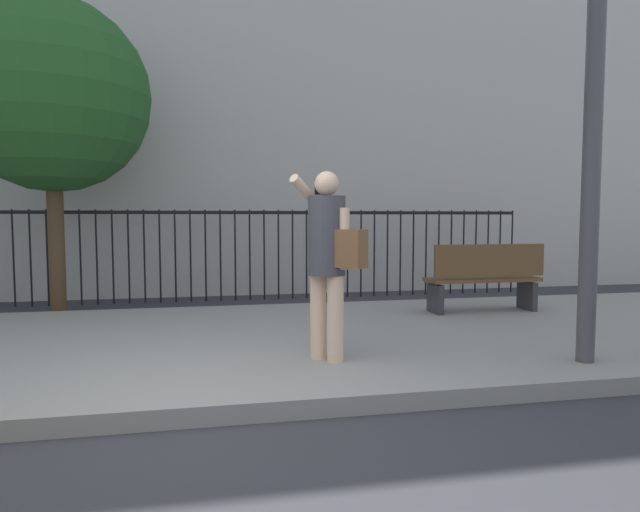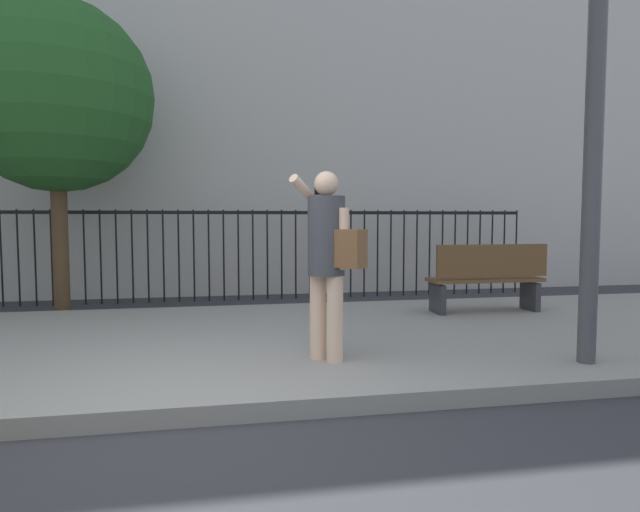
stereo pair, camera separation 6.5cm
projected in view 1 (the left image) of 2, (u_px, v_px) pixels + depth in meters
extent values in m
plane|color=#333338|center=(187.00, 429.00, 3.79)|extent=(60.00, 60.00, 0.00)
cube|color=gray|center=(194.00, 346.00, 5.93)|extent=(28.00, 4.40, 0.15)
cube|color=black|center=(197.00, 212.00, 9.44)|extent=(12.00, 0.04, 0.06)
cylinder|color=black|center=(13.00, 258.00, 8.90)|extent=(0.03, 0.03, 1.60)
cylinder|color=black|center=(31.00, 258.00, 8.95)|extent=(0.03, 0.03, 1.60)
cylinder|color=black|center=(47.00, 258.00, 9.00)|extent=(0.03, 0.03, 1.60)
cylinder|color=black|center=(64.00, 258.00, 9.06)|extent=(0.03, 0.03, 1.60)
cylinder|color=black|center=(80.00, 257.00, 9.11)|extent=(0.03, 0.03, 1.60)
cylinder|color=black|center=(97.00, 257.00, 9.16)|extent=(0.03, 0.03, 1.60)
cylinder|color=black|center=(113.00, 257.00, 9.21)|extent=(0.03, 0.03, 1.60)
cylinder|color=black|center=(129.00, 257.00, 9.26)|extent=(0.03, 0.03, 1.60)
cylinder|color=black|center=(144.00, 256.00, 9.31)|extent=(0.03, 0.03, 1.60)
cylinder|color=black|center=(160.00, 256.00, 9.37)|extent=(0.03, 0.03, 1.60)
cylinder|color=black|center=(175.00, 256.00, 9.42)|extent=(0.03, 0.03, 1.60)
cylinder|color=black|center=(191.00, 256.00, 9.47)|extent=(0.03, 0.03, 1.60)
cylinder|color=black|center=(206.00, 256.00, 9.52)|extent=(0.03, 0.03, 1.60)
cylinder|color=black|center=(221.00, 255.00, 9.57)|extent=(0.03, 0.03, 1.60)
cylinder|color=black|center=(235.00, 255.00, 9.62)|extent=(0.03, 0.03, 1.60)
cylinder|color=black|center=(250.00, 255.00, 9.68)|extent=(0.03, 0.03, 1.60)
cylinder|color=black|center=(264.00, 255.00, 9.73)|extent=(0.03, 0.03, 1.60)
cylinder|color=black|center=(278.00, 255.00, 9.78)|extent=(0.03, 0.03, 1.60)
cylinder|color=black|center=(293.00, 254.00, 9.83)|extent=(0.03, 0.03, 1.60)
cylinder|color=black|center=(307.00, 254.00, 9.88)|extent=(0.03, 0.03, 1.60)
cylinder|color=black|center=(320.00, 254.00, 9.93)|extent=(0.03, 0.03, 1.60)
cylinder|color=black|center=(334.00, 254.00, 9.99)|extent=(0.03, 0.03, 1.60)
cylinder|color=black|center=(348.00, 254.00, 10.04)|extent=(0.03, 0.03, 1.60)
cylinder|color=black|center=(361.00, 253.00, 10.09)|extent=(0.03, 0.03, 1.60)
cylinder|color=black|center=(374.00, 253.00, 10.14)|extent=(0.03, 0.03, 1.60)
cylinder|color=black|center=(387.00, 253.00, 10.19)|extent=(0.03, 0.03, 1.60)
cylinder|color=black|center=(400.00, 253.00, 10.24)|extent=(0.03, 0.03, 1.60)
cylinder|color=black|center=(413.00, 253.00, 10.30)|extent=(0.03, 0.03, 1.60)
cylinder|color=black|center=(426.00, 253.00, 10.35)|extent=(0.03, 0.03, 1.60)
cylinder|color=black|center=(439.00, 252.00, 10.40)|extent=(0.03, 0.03, 1.60)
cylinder|color=black|center=(451.00, 252.00, 10.45)|extent=(0.03, 0.03, 1.60)
cylinder|color=black|center=(463.00, 252.00, 10.50)|extent=(0.03, 0.03, 1.60)
cylinder|color=black|center=(476.00, 252.00, 10.55)|extent=(0.03, 0.03, 1.60)
cylinder|color=black|center=(488.00, 252.00, 10.61)|extent=(0.03, 0.03, 1.60)
cylinder|color=black|center=(500.00, 252.00, 10.66)|extent=(0.03, 0.03, 1.60)
cylinder|color=black|center=(512.00, 251.00, 10.71)|extent=(0.03, 0.03, 1.60)
cylinder|color=beige|center=(318.00, 316.00, 5.09)|extent=(0.15, 0.15, 0.79)
cylinder|color=beige|center=(335.00, 319.00, 4.96)|extent=(0.15, 0.15, 0.79)
cylinder|color=#3F3F47|center=(327.00, 236.00, 4.97)|extent=(0.48, 0.48, 0.72)
sphere|color=beige|center=(327.00, 184.00, 4.94)|extent=(0.22, 0.22, 0.22)
cylinder|color=beige|center=(310.00, 196.00, 5.07)|extent=(0.44, 0.39, 0.39)
cylinder|color=beige|center=(345.00, 239.00, 4.85)|extent=(0.09, 0.09, 0.55)
cube|color=black|center=(318.00, 187.00, 5.08)|extent=(0.05, 0.06, 0.15)
cube|color=brown|center=(350.00, 249.00, 4.82)|extent=(0.30, 0.32, 0.34)
cube|color=brown|center=(482.00, 279.00, 7.65)|extent=(1.60, 0.45, 0.05)
cube|color=brown|center=(490.00, 260.00, 7.44)|extent=(1.60, 0.06, 0.44)
cube|color=#333338|center=(435.00, 299.00, 7.53)|extent=(0.08, 0.41, 0.40)
cube|color=#333338|center=(527.00, 296.00, 7.81)|extent=(0.08, 0.41, 0.40)
cylinder|color=#47474C|center=(594.00, 94.00, 4.83)|extent=(0.16, 0.16, 4.80)
cylinder|color=#4C3823|center=(56.00, 233.00, 8.08)|extent=(0.23, 0.23, 2.46)
sphere|color=#235623|center=(51.00, 95.00, 7.94)|extent=(2.80, 2.80, 2.80)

